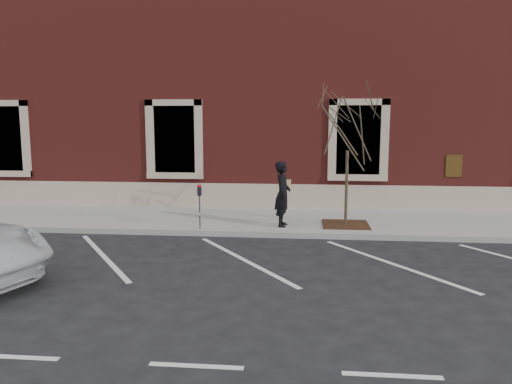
# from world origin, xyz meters

# --- Properties ---
(ground) EXTENTS (120.00, 120.00, 0.00)m
(ground) POSITION_xyz_m (0.00, 0.00, 0.00)
(ground) COLOR #28282B
(ground) RESTS_ON ground
(sidewalk_near) EXTENTS (40.00, 3.50, 0.15)m
(sidewalk_near) POSITION_xyz_m (0.00, 1.75, 0.07)
(sidewalk_near) COLOR #ACA8A1
(sidewalk_near) RESTS_ON ground
(curb_near) EXTENTS (40.00, 0.12, 0.15)m
(curb_near) POSITION_xyz_m (0.00, -0.05, 0.07)
(curb_near) COLOR #9E9E99
(curb_near) RESTS_ON ground
(parking_stripes) EXTENTS (28.00, 4.40, 0.01)m
(parking_stripes) POSITION_xyz_m (0.00, -2.20, 0.00)
(parking_stripes) COLOR silver
(parking_stripes) RESTS_ON ground
(building_civic) EXTENTS (40.00, 8.62, 8.00)m
(building_civic) POSITION_xyz_m (0.00, 7.74, 4.00)
(building_civic) COLOR maroon
(building_civic) RESTS_ON ground
(man) EXTENTS (0.45, 0.67, 1.79)m
(man) POSITION_xyz_m (0.72, 0.70, 1.04)
(man) COLOR black
(man) RESTS_ON sidewalk_near
(parking_meter) EXTENTS (0.11, 0.08, 1.19)m
(parking_meter) POSITION_xyz_m (-1.46, 0.13, 0.98)
(parking_meter) COLOR #595B60
(parking_meter) RESTS_ON sidewalk_near
(tree_grate) EXTENTS (1.26, 1.26, 0.03)m
(tree_grate) POSITION_xyz_m (2.46, 1.01, 0.17)
(tree_grate) COLOR #422B15
(tree_grate) RESTS_ON sidewalk_near
(sapling) EXTENTS (2.25, 2.25, 3.76)m
(sapling) POSITION_xyz_m (2.46, 1.01, 2.78)
(sapling) COLOR #423628
(sapling) RESTS_ON sidewalk_near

